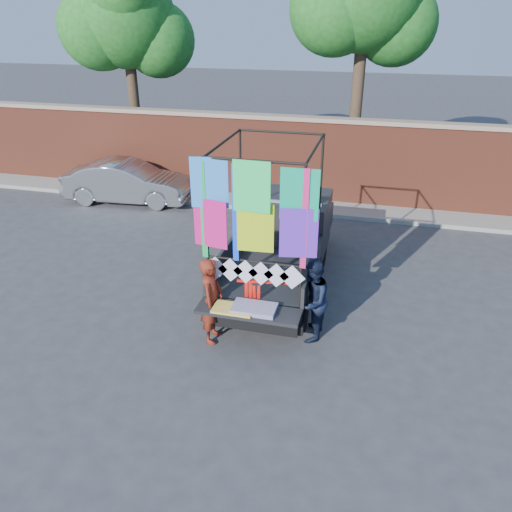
% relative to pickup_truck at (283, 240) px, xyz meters
% --- Properties ---
extents(ground, '(90.00, 90.00, 0.00)m').
position_rel_pickup_truck_xyz_m(ground, '(-0.01, -2.03, -0.84)').
color(ground, '#38383A').
rests_on(ground, ground).
extents(brick_wall, '(30.00, 0.45, 2.61)m').
position_rel_pickup_truck_xyz_m(brick_wall, '(-0.01, 4.97, 0.49)').
color(brick_wall, brown).
rests_on(brick_wall, ground).
extents(curb, '(30.00, 1.20, 0.12)m').
position_rel_pickup_truck_xyz_m(curb, '(-0.01, 4.27, -0.78)').
color(curb, gray).
rests_on(curb, ground).
extents(tree_left, '(4.20, 3.30, 7.05)m').
position_rel_pickup_truck_xyz_m(tree_left, '(-6.49, 6.09, 4.28)').
color(tree_left, '#38281C').
rests_on(tree_left, ground).
extents(pickup_truck, '(2.11, 5.31, 3.34)m').
position_rel_pickup_truck_xyz_m(pickup_truck, '(0.00, 0.00, 0.00)').
color(pickup_truck, black).
rests_on(pickup_truck, ground).
extents(sedan, '(3.99, 1.70, 1.28)m').
position_rel_pickup_truck_xyz_m(sedan, '(-5.63, 3.51, -0.20)').
color(sedan, '#AEB0B6').
rests_on(sedan, ground).
extents(woman, '(0.41, 0.60, 1.62)m').
position_rel_pickup_truck_xyz_m(woman, '(-0.71, -2.80, -0.03)').
color(woman, maroon).
rests_on(woman, ground).
extents(man, '(0.61, 0.77, 1.58)m').
position_rel_pickup_truck_xyz_m(man, '(0.98, -2.32, -0.05)').
color(man, '#131C31').
rests_on(man, ground).
extents(streamer_bundle, '(0.87, 0.17, 0.61)m').
position_rel_pickup_truck_xyz_m(streamer_bundle, '(0.04, -2.57, 0.16)').
color(streamer_bundle, red).
rests_on(streamer_bundle, ground).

